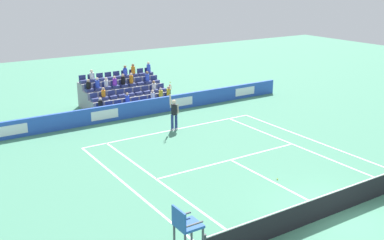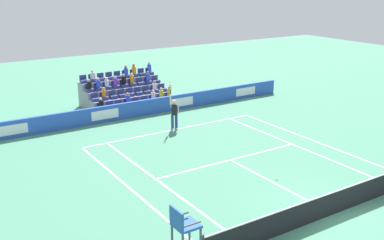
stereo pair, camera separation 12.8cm
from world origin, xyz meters
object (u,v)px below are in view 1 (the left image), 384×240
tennis_net (335,202)px  umpire_chair (186,233)px  tennis_player (174,113)px  loose_tennis_ball (277,179)px

tennis_net → umpire_chair: size_ratio=5.12×
umpire_chair → tennis_player: bearing=-119.4°
tennis_net → tennis_player: tennis_player is taller
tennis_net → umpire_chair: bearing=2.1°
tennis_player → umpire_chair: size_ratio=1.22×
tennis_player → umpire_chair: (6.89, 12.20, 0.53)m
umpire_chair → loose_tennis_ball: umpire_chair is taller
tennis_player → umpire_chair: tennis_player is taller
tennis_net → loose_tennis_ball: size_ratio=176.03×
tennis_player → loose_tennis_ball: tennis_player is taller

